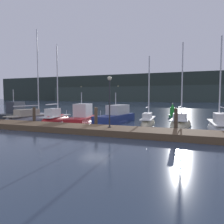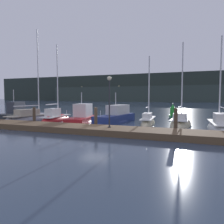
{
  "view_description": "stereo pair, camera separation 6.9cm",
  "coord_description": "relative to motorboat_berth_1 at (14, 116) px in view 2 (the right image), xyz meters",
  "views": [
    {
      "loc": [
        7.96,
        -16.65,
        2.77
      ],
      "look_at": [
        0.0,
        3.76,
        1.2
      ],
      "focal_mm": 35.0,
      "sensor_mm": 36.0,
      "label": 1
    },
    {
      "loc": [
        8.03,
        -16.63,
        2.77
      ],
      "look_at": [
        0.0,
        3.76,
        1.2
      ],
      "focal_mm": 35.0,
      "sensor_mm": 36.0,
      "label": 2
    }
  ],
  "objects": [
    {
      "name": "ground_plane",
      "position": [
        12.83,
        -3.69,
        -0.41
      ],
      "size": [
        400.0,
        400.0,
        0.0
      ],
      "primitive_type": "plane",
      "color": "#2D3D51"
    },
    {
      "name": "dock",
      "position": [
        12.83,
        -5.33,
        -0.18
      ],
      "size": [
        35.65,
        2.8,
        0.45
      ],
      "primitive_type": "cube",
      "color": "brown",
      "rests_on": "ground"
    },
    {
      "name": "mooring_pile_1",
      "position": [
        6.29,
        -3.68,
        0.46
      ],
      "size": [
        0.28,
        0.28,
        1.73
      ],
      "primitive_type": "cylinder",
      "color": "#4C3D2D",
      "rests_on": "ground"
    },
    {
      "name": "mooring_pile_2",
      "position": [
        12.83,
        -3.68,
        0.51
      ],
      "size": [
        0.28,
        0.28,
        1.84
      ],
      "primitive_type": "cylinder",
      "color": "#4C3D2D",
      "rests_on": "ground"
    },
    {
      "name": "mooring_pile_3",
      "position": [
        19.38,
        -3.68,
        0.54
      ],
      "size": [
        0.28,
        0.28,
        1.9
      ],
      "primitive_type": "cylinder",
      "color": "#4C3D2D",
      "rests_on": "ground"
    },
    {
      "name": "motorboat_berth_1",
      "position": [
        0.0,
        0.0,
        0.0
      ],
      "size": [
        2.54,
        5.35,
        4.1
      ],
      "color": "#2D3338",
      "rests_on": "ground"
    },
    {
      "name": "sailboat_berth_2",
      "position": [
        2.74,
        0.33,
        -0.29
      ],
      "size": [
        3.51,
        8.53,
        11.5
      ],
      "color": "gray",
      "rests_on": "ground"
    },
    {
      "name": "sailboat_berth_3",
      "position": [
        6.02,
        0.09,
        -0.26
      ],
      "size": [
        2.35,
        5.97,
        9.34
      ],
      "color": "red",
      "rests_on": "ground"
    },
    {
      "name": "motorboat_berth_4",
      "position": [
        9.34,
        0.11,
        -0.03
      ],
      "size": [
        3.15,
        6.17,
        3.65
      ],
      "color": "red",
      "rests_on": "ground"
    },
    {
      "name": "motorboat_berth_5",
      "position": [
        12.75,
        1.27,
        -0.11
      ],
      "size": [
        2.86,
        7.17,
        3.85
      ],
      "color": "navy",
      "rests_on": "ground"
    },
    {
      "name": "sailboat_berth_6",
      "position": [
        16.27,
        1.18,
        -0.29
      ],
      "size": [
        1.75,
        5.44,
        7.49
      ],
      "color": "beige",
      "rests_on": "ground"
    },
    {
      "name": "sailboat_berth_7",
      "position": [
        19.39,
        1.41,
        -0.31
      ],
      "size": [
        1.95,
        6.42,
        8.79
      ],
      "color": "beige",
      "rests_on": "ground"
    },
    {
      "name": "sailboat_berth_8",
      "position": [
        22.65,
        -0.03,
        -0.26
      ],
      "size": [
        2.18,
        6.24,
        8.58
      ],
      "color": "white",
      "rests_on": "ground"
    },
    {
      "name": "channel_buoy",
      "position": [
        17.59,
        11.39,
        0.26
      ],
      "size": [
        1.06,
        1.06,
        1.83
      ],
      "color": "green",
      "rests_on": "ground"
    },
    {
      "name": "dock_lamppost",
      "position": [
        14.73,
        -5.28,
        2.61
      ],
      "size": [
        0.32,
        0.32,
        3.81
      ],
      "color": "#2D2D33",
      "rests_on": "dock"
    },
    {
      "name": "hillside_backdrop",
      "position": [
        12.94,
        102.35,
        6.57
      ],
      "size": [
        240.0,
        23.0,
        15.14
      ],
      "color": "#28332D",
      "rests_on": "ground"
    }
  ]
}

